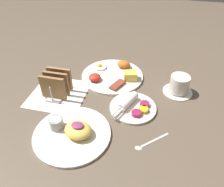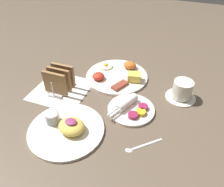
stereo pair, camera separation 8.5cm
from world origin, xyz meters
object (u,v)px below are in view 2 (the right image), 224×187
object	(u,v)px
plate_condiments	(131,108)
toast_rack	(60,80)
coffee_cup	(182,91)
plate_foreground	(66,128)
plate_breakfast	(118,75)

from	to	relation	value
plate_condiments	toast_rack	bearing A→B (deg)	176.68
plate_condiments	coffee_cup	size ratio (longest dim) A/B	1.47
toast_rack	plate_foreground	bearing A→B (deg)	-54.75
plate_breakfast	plate_foreground	size ratio (longest dim) A/B	1.07
plate_foreground	toast_rack	xyz separation A→B (m)	(-0.13, 0.19, 0.04)
plate_breakfast	toast_rack	size ratio (longest dim) A/B	2.39
plate_condiments	toast_rack	world-z (taller)	toast_rack
coffee_cup	toast_rack	bearing A→B (deg)	-165.40
coffee_cup	plate_condiments	bearing A→B (deg)	-139.40
plate_foreground	coffee_cup	size ratio (longest dim) A/B	2.15
plate_condiments	toast_rack	distance (m)	0.31
plate_breakfast	plate_foreground	distance (m)	0.37
coffee_cup	plate_foreground	bearing A→B (deg)	-137.44
plate_condiments	plate_breakfast	bearing A→B (deg)	121.96
toast_rack	plate_condiments	bearing A→B (deg)	-3.32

